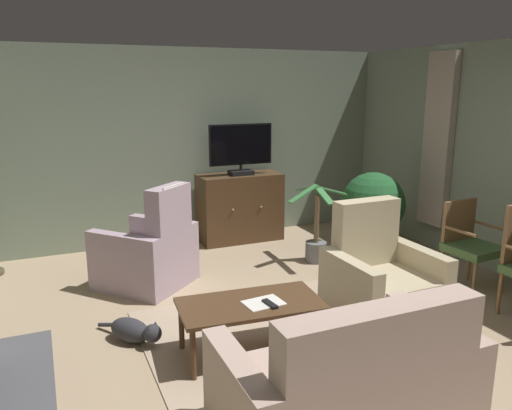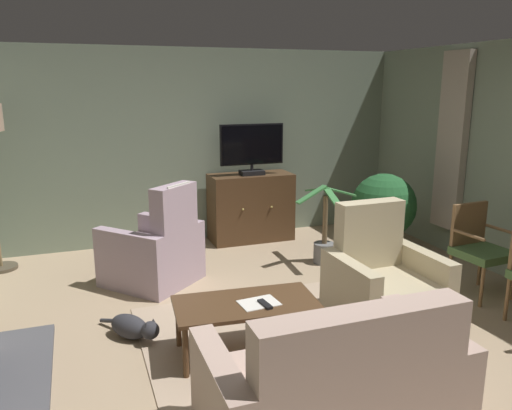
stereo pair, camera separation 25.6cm
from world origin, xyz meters
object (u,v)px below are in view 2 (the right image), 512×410
(side_chair_nearest_door, at_px, (479,246))
(potted_plant_on_hearth_side, at_px, (324,242))
(television, at_px, (252,148))
(coffee_table, at_px, (246,308))
(armchair_by_fireplace, at_px, (155,252))
(cat, at_px, (133,327))
(armchair_angled_to_table, at_px, (383,285))
(tv_remote, at_px, (265,304))
(sofa_floral, at_px, (336,390))
(folded_newspaper, at_px, (259,303))
(potted_plant_tall_palm_by_window, at_px, (383,209))
(tv_cabinet, at_px, (251,209))

(side_chair_nearest_door, height_order, potted_plant_on_hearth_side, potted_plant_on_hearth_side)
(television, distance_m, coffee_table, 3.14)
(armchair_by_fireplace, bearing_deg, cat, -107.92)
(coffee_table, distance_m, armchair_angled_to_table, 1.37)
(armchair_angled_to_table, distance_m, side_chair_nearest_door, 1.27)
(tv_remote, distance_m, armchair_angled_to_table, 1.27)
(sofa_floral, relative_size, cat, 2.49)
(television, height_order, armchair_angled_to_table, television)
(armchair_by_fireplace, height_order, cat, armchair_by_fireplace)
(folded_newspaper, distance_m, armchair_by_fireplace, 1.87)
(coffee_table, height_order, potted_plant_on_hearth_side, potted_plant_on_hearth_side)
(folded_newspaper, bearing_deg, armchair_by_fireplace, 101.26)
(television, bearing_deg, sofa_floral, -102.35)
(sofa_floral, xyz_separation_m, armchair_by_fireplace, (-0.63, 2.85, 0.03))
(cat, bearing_deg, folded_newspaper, -33.48)
(television, bearing_deg, coffee_table, -110.39)
(television, height_order, potted_plant_on_hearth_side, television)
(armchair_by_fireplace, relative_size, potted_plant_tall_palm_by_window, 1.13)
(potted_plant_on_hearth_side, bearing_deg, folded_newspaper, -130.43)
(armchair_angled_to_table, bearing_deg, tv_cabinet, 96.39)
(coffee_table, height_order, tv_remote, tv_remote)
(tv_cabinet, relative_size, tv_remote, 6.59)
(folded_newspaper, distance_m, sofa_floral, 1.07)
(television, height_order, coffee_table, television)
(sofa_floral, bearing_deg, potted_plant_tall_palm_by_window, 52.04)
(side_chair_nearest_door, bearing_deg, armchair_angled_to_table, -171.66)
(coffee_table, relative_size, potted_plant_tall_palm_by_window, 1.12)
(folded_newspaper, height_order, cat, folded_newspaper)
(potted_plant_on_hearth_side, bearing_deg, armchair_by_fireplace, 178.23)
(armchair_by_fireplace, distance_m, armchair_angled_to_table, 2.40)
(tv_cabinet, height_order, potted_plant_on_hearth_side, potted_plant_on_hearth_side)
(coffee_table, xyz_separation_m, cat, (-0.82, 0.55, -0.29))
(folded_newspaper, bearing_deg, potted_plant_on_hearth_side, 44.44)
(folded_newspaper, xyz_separation_m, sofa_floral, (0.10, -1.06, -0.12))
(side_chair_nearest_door, bearing_deg, tv_cabinet, 121.30)
(folded_newspaper, bearing_deg, potted_plant_tall_palm_by_window, 32.10)
(television, distance_m, potted_plant_tall_palm_by_window, 1.87)
(coffee_table, relative_size, tv_remote, 6.85)
(sofa_floral, xyz_separation_m, potted_plant_tall_palm_by_window, (2.18, 2.79, 0.29))
(coffee_table, height_order, potted_plant_tall_palm_by_window, potted_plant_tall_palm_by_window)
(armchair_by_fireplace, xyz_separation_m, side_chair_nearest_door, (3.04, -1.41, 0.16))
(armchair_angled_to_table, distance_m, cat, 2.23)
(cat, bearing_deg, television, 50.53)
(folded_newspaper, distance_m, potted_plant_tall_palm_by_window, 2.87)
(television, relative_size, side_chair_nearest_door, 0.94)
(side_chair_nearest_door, relative_size, potted_plant_tall_palm_by_window, 0.89)
(tv_cabinet, distance_m, folded_newspaper, 3.09)
(tv_cabinet, height_order, tv_remote, tv_cabinet)
(armchair_by_fireplace, bearing_deg, potted_plant_tall_palm_by_window, -1.26)
(armchair_by_fireplace, height_order, armchair_angled_to_table, armchair_by_fireplace)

